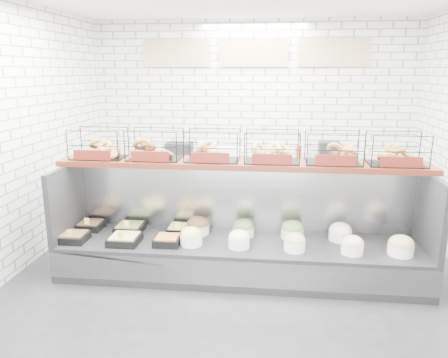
# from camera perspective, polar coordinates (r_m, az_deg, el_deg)

# --- Properties ---
(ground) EXTENTS (5.50, 5.50, 0.00)m
(ground) POSITION_cam_1_polar(r_m,az_deg,el_deg) (4.78, 1.73, -13.91)
(ground) COLOR black
(ground) RESTS_ON ground
(room_shell) EXTENTS (5.02, 5.51, 3.01)m
(room_shell) POSITION_cam_1_polar(r_m,az_deg,el_deg) (4.83, 2.53, 11.86)
(room_shell) COLOR silver
(room_shell) RESTS_ON ground
(display_case) EXTENTS (4.00, 0.90, 1.20)m
(display_case) POSITION_cam_1_polar(r_m,az_deg,el_deg) (4.95, 2.09, -8.67)
(display_case) COLOR black
(display_case) RESTS_ON ground
(bagel_shelf) EXTENTS (4.10, 0.50, 0.40)m
(bagel_shelf) POSITION_cam_1_polar(r_m,az_deg,el_deg) (4.82, 2.36, 3.77)
(bagel_shelf) COLOR #3E160D
(bagel_shelf) RESTS_ON display_case
(prep_counter) EXTENTS (4.00, 0.60, 1.20)m
(prep_counter) POSITION_cam_1_polar(r_m,az_deg,el_deg) (6.88, 3.46, -0.92)
(prep_counter) COLOR #93969B
(prep_counter) RESTS_ON ground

